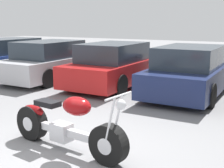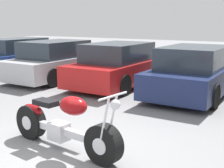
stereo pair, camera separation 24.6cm
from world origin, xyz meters
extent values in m
plane|color=slate|center=(0.00, 0.00, 0.00)|extent=(60.00, 60.00, 0.00)
cylinder|color=black|center=(0.89, 0.30, 0.31)|extent=(0.65, 0.28, 0.63)
cylinder|color=silver|center=(0.89, 0.30, 0.31)|extent=(0.28, 0.25, 0.25)
cylinder|color=black|center=(-0.83, 0.52, 0.31)|extent=(0.65, 0.28, 0.63)
cylinder|color=silver|center=(-0.83, 0.52, 0.31)|extent=(0.28, 0.25, 0.25)
cube|color=silver|center=(0.03, 0.41, 0.33)|extent=(1.33, 0.27, 0.12)
cube|color=silver|center=(-0.09, 0.43, 0.30)|extent=(0.37, 0.28, 0.30)
ellipsoid|color=maroon|center=(0.27, 0.38, 0.80)|extent=(0.56, 0.42, 0.30)
cube|color=black|center=(-0.40, 0.47, 0.74)|extent=(0.47, 0.29, 0.09)
ellipsoid|color=maroon|center=(-0.78, 0.51, 0.55)|extent=(0.50, 0.26, 0.20)
cylinder|color=silver|center=(0.97, 0.20, 0.70)|extent=(0.22, 0.06, 0.78)
cylinder|color=silver|center=(0.99, 0.38, 0.70)|extent=(0.22, 0.06, 0.78)
cylinder|color=silver|center=(1.07, 0.28, 1.08)|extent=(0.11, 0.62, 0.03)
sphere|color=silver|center=(1.11, 0.28, 0.96)|extent=(0.15, 0.15, 0.15)
cylinder|color=silver|center=(-0.31, 0.60, 0.20)|extent=(1.32, 0.24, 0.08)
cube|color=#2D479E|center=(-6.92, 5.90, 0.49)|extent=(1.81, 4.47, 0.67)
cube|color=#28333D|center=(-6.92, 5.63, 1.12)|extent=(1.59, 2.33, 0.59)
cylinder|color=black|center=(-7.76, 7.29, 0.31)|extent=(0.20, 0.62, 0.62)
cylinder|color=black|center=(-6.07, 7.29, 0.31)|extent=(0.20, 0.62, 0.62)
cylinder|color=black|center=(-6.07, 4.51, 0.31)|extent=(0.20, 0.62, 0.62)
cube|color=#BCBCC1|center=(-4.38, 5.47, 0.49)|extent=(1.81, 4.47, 0.67)
cube|color=#28333D|center=(-4.38, 5.20, 1.12)|extent=(1.59, 2.33, 0.59)
cylinder|color=black|center=(-5.22, 6.86, 0.31)|extent=(0.20, 0.62, 0.62)
cylinder|color=black|center=(-3.54, 6.86, 0.31)|extent=(0.20, 0.62, 0.62)
cylinder|color=black|center=(-5.22, 4.08, 0.31)|extent=(0.20, 0.62, 0.62)
cylinder|color=black|center=(-3.54, 4.08, 0.31)|extent=(0.20, 0.62, 0.62)
cube|color=red|center=(-1.84, 5.67, 0.49)|extent=(1.81, 4.47, 0.67)
cube|color=#28333D|center=(-1.84, 5.40, 1.12)|extent=(1.59, 2.33, 0.59)
cylinder|color=black|center=(-2.69, 7.05, 0.31)|extent=(0.20, 0.62, 0.62)
cylinder|color=black|center=(-1.00, 7.05, 0.31)|extent=(0.20, 0.62, 0.62)
cylinder|color=black|center=(-2.69, 4.28, 0.31)|extent=(0.20, 0.62, 0.62)
cylinder|color=black|center=(-1.00, 4.28, 0.31)|extent=(0.20, 0.62, 0.62)
cube|color=#19234C|center=(0.70, 5.62, 0.49)|extent=(1.81, 4.47, 0.67)
cube|color=#28333D|center=(0.70, 5.35, 1.12)|extent=(1.59, 2.33, 0.59)
cylinder|color=black|center=(-0.15, 7.01, 0.31)|extent=(0.20, 0.62, 0.62)
cylinder|color=black|center=(-0.15, 4.24, 0.31)|extent=(0.20, 0.62, 0.62)
cylinder|color=black|center=(1.54, 4.24, 0.31)|extent=(0.20, 0.62, 0.62)
camera|label=1|loc=(3.06, -3.49, 2.12)|focal=50.00mm
camera|label=2|loc=(3.27, -3.36, 2.12)|focal=50.00mm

